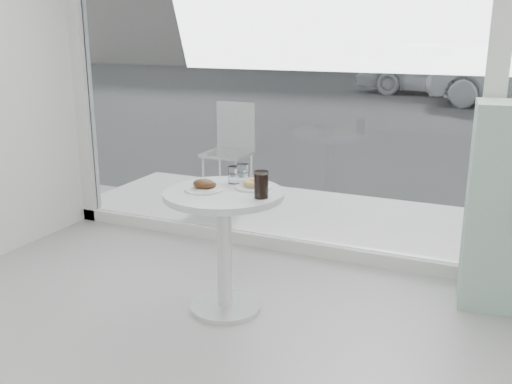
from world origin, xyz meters
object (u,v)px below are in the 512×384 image
at_px(plate_fritter, 205,186).
at_px(cola_glass, 261,185).
at_px(car_white, 441,67).
at_px(water_tumbler_a, 234,176).
at_px(main_table, 224,226).
at_px(water_tumbler_b, 243,175).
at_px(plate_donut, 253,185).
at_px(patio_chair, 231,146).

height_order(plate_fritter, cola_glass, cola_glass).
height_order(car_white, plate_fritter, car_white).
xyz_separation_m(car_white, water_tumbler_a, (0.32, -13.24, 0.08)).
height_order(main_table, car_white, car_white).
bearing_deg(water_tumbler_b, plate_fritter, -120.14).
distance_m(car_white, cola_glass, 13.48).
xyz_separation_m(plate_fritter, plate_donut, (0.24, 0.16, -0.01)).
xyz_separation_m(patio_chair, car_white, (0.63, 11.37, 0.14)).
relative_size(main_table, patio_chair, 0.80).
bearing_deg(plate_donut, patio_chair, 120.03).
relative_size(patio_chair, water_tumbler_b, 7.72).
bearing_deg(water_tumbler_a, car_white, 91.39).
xyz_separation_m(patio_chair, plate_donut, (1.11, -1.92, 0.19)).
distance_m(patio_chair, plate_donut, 2.23).
bearing_deg(cola_glass, patio_chair, 120.58).
relative_size(main_table, plate_donut, 3.50).
bearing_deg(car_white, cola_glass, -171.03).
xyz_separation_m(plate_fritter, cola_glass, (0.37, -0.01, 0.05)).
bearing_deg(water_tumbler_b, patio_chair, 118.51).
bearing_deg(plate_donut, plate_fritter, -146.46).
height_order(plate_fritter, water_tumbler_b, water_tumbler_b).
bearing_deg(main_table, car_white, 91.47).
height_order(patio_chair, plate_donut, patio_chair).
height_order(patio_chair, water_tumbler_b, patio_chair).
relative_size(plate_fritter, cola_glass, 1.47).
bearing_deg(main_table, water_tumbler_b, 81.45).
xyz_separation_m(plate_fritter, water_tumbler_a, (0.08, 0.22, 0.02)).
bearing_deg(patio_chair, water_tumbler_b, -61.86).
xyz_separation_m(car_white, cola_glass, (0.61, -13.46, 0.11)).
height_order(main_table, water_tumbler_a, water_tumbler_a).
distance_m(patio_chair, plate_fritter, 2.27).
height_order(water_tumbler_a, cola_glass, cola_glass).
height_order(patio_chair, water_tumbler_a, patio_chair).
height_order(water_tumbler_b, cola_glass, cola_glass).
bearing_deg(car_white, water_tumbler_a, -172.22).
relative_size(patio_chair, car_white, 0.22).
bearing_deg(plate_donut, water_tumbler_a, 160.24).
height_order(plate_fritter, water_tumbler_a, water_tumbler_a).
xyz_separation_m(plate_donut, cola_glass, (0.12, -0.17, 0.05)).
distance_m(car_white, water_tumbler_a, 13.24).
bearing_deg(plate_fritter, main_table, 18.63).
distance_m(plate_donut, water_tumbler_b, 0.14).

